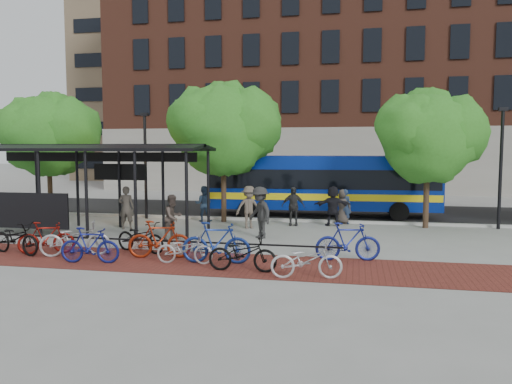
% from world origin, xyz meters
% --- Properties ---
extents(ground, '(160.00, 160.00, 0.00)m').
position_xyz_m(ground, '(0.00, 0.00, 0.00)').
color(ground, '#9E9E99').
rests_on(ground, ground).
extents(asphalt_street, '(160.00, 8.00, 0.01)m').
position_xyz_m(asphalt_street, '(0.00, 8.00, 0.01)').
color(asphalt_street, black).
rests_on(asphalt_street, ground).
extents(curb, '(160.00, 0.25, 0.12)m').
position_xyz_m(curb, '(0.00, 4.00, 0.06)').
color(curb, '#B7B7B2').
rests_on(curb, ground).
extents(brick_strip, '(24.00, 3.00, 0.01)m').
position_xyz_m(brick_strip, '(-2.00, -5.00, 0.00)').
color(brick_strip, maroon).
rests_on(brick_strip, ground).
extents(bike_rack_rail, '(12.00, 0.05, 0.95)m').
position_xyz_m(bike_rack_rail, '(-3.30, -4.10, 0.00)').
color(bike_rack_rail, black).
rests_on(bike_rack_rail, ground).
extents(building_brick, '(55.00, 14.00, 20.00)m').
position_xyz_m(building_brick, '(10.00, 26.00, 10.00)').
color(building_brick, brown).
rests_on(building_brick, ground).
extents(building_tower, '(22.00, 22.00, 30.00)m').
position_xyz_m(building_tower, '(-16.00, 40.00, 15.00)').
color(building_tower, '#7A664C').
rests_on(building_tower, ground).
extents(bus_shelter, '(10.60, 3.07, 3.60)m').
position_xyz_m(bus_shelter, '(-8.13, -0.48, 3.00)').
color(bus_shelter, black).
rests_on(bus_shelter, ground).
extents(tree_a, '(4.90, 4.00, 6.18)m').
position_xyz_m(tree_a, '(-11.91, 3.35, 4.24)').
color(tree_a, '#382619').
rests_on(tree_a, ground).
extents(tree_b, '(5.15, 4.20, 6.47)m').
position_xyz_m(tree_b, '(-2.90, 3.35, 4.46)').
color(tree_b, '#382619').
rests_on(tree_b, ground).
extents(tree_c, '(4.66, 3.80, 5.92)m').
position_xyz_m(tree_c, '(6.09, 3.35, 4.05)').
color(tree_c, '#382619').
rests_on(tree_c, ground).
extents(lamp_post_left, '(0.35, 0.20, 5.12)m').
position_xyz_m(lamp_post_left, '(-7.00, 3.60, 2.75)').
color(lamp_post_left, black).
rests_on(lamp_post_left, ground).
extents(lamp_post_right, '(0.35, 0.20, 5.12)m').
position_xyz_m(lamp_post_right, '(9.00, 3.60, 2.75)').
color(lamp_post_right, black).
rests_on(lamp_post_right, ground).
extents(bus, '(11.39, 3.08, 3.05)m').
position_xyz_m(bus, '(1.37, 6.15, 1.75)').
color(bus, navy).
rests_on(bus, ground).
extents(bike_0, '(2.16, 1.23, 1.07)m').
position_xyz_m(bike_0, '(-7.69, -5.01, 0.54)').
color(bike_0, black).
rests_on(bike_0, ground).
extents(bike_1, '(1.81, 1.16, 1.06)m').
position_xyz_m(bike_1, '(-6.77, -4.76, 0.53)').
color(bike_1, maroon).
rests_on(bike_1, ground).
extents(bike_2, '(2.27, 1.55, 1.13)m').
position_xyz_m(bike_2, '(-5.67, -4.87, 0.57)').
color(bike_2, '#9E9EA0').
rests_on(bike_2, ground).
extents(bike_3, '(1.85, 0.72, 1.08)m').
position_xyz_m(bike_3, '(-4.69, -5.68, 0.54)').
color(bike_3, navy).
rests_on(bike_3, ground).
extents(bike_4, '(2.05, 1.22, 1.02)m').
position_xyz_m(bike_4, '(-3.88, -3.91, 0.51)').
color(bike_4, black).
rests_on(bike_4, ground).
extents(bike_5, '(2.04, 0.95, 1.18)m').
position_xyz_m(bike_5, '(-2.93, -4.61, 0.59)').
color(bike_5, maroon).
rests_on(bike_5, ground).
extents(bike_6, '(1.74, 0.71, 0.89)m').
position_xyz_m(bike_6, '(-1.89, -5.20, 0.45)').
color(bike_6, '#AEAEB0').
rests_on(bike_6, ground).
extents(bike_7, '(2.12, 0.77, 1.25)m').
position_xyz_m(bike_7, '(-1.00, -4.97, 0.62)').
color(bike_7, navy).
rests_on(bike_7, ground).
extents(bike_8, '(1.94, 0.68, 1.02)m').
position_xyz_m(bike_8, '(-0.01, -5.75, 0.51)').
color(bike_8, black).
rests_on(bike_8, ground).
extents(bike_10, '(1.97, 0.97, 0.99)m').
position_xyz_m(bike_10, '(1.80, -6.16, 0.50)').
color(bike_10, silver).
rests_on(bike_10, ground).
extents(bike_11, '(2.03, 0.86, 1.18)m').
position_xyz_m(bike_11, '(2.83, -3.83, 0.59)').
color(bike_11, navy).
rests_on(bike_11, ground).
extents(pedestrian_1, '(0.74, 0.55, 1.83)m').
position_xyz_m(pedestrian_1, '(-6.49, 0.42, 0.91)').
color(pedestrian_1, '#453F37').
rests_on(pedestrian_1, ground).
extents(pedestrian_2, '(0.91, 0.76, 1.67)m').
position_xyz_m(pedestrian_2, '(-3.94, 3.17, 0.84)').
color(pedestrian_2, '#1D2E45').
rests_on(pedestrian_2, ground).
extents(pedestrian_3, '(1.36, 1.15, 1.82)m').
position_xyz_m(pedestrian_3, '(-1.44, 1.67, 0.91)').
color(pedestrian_3, brown).
rests_on(pedestrian_3, ground).
extents(pedestrian_4, '(1.05, 0.52, 1.73)m').
position_xyz_m(pedestrian_4, '(0.31, 2.80, 0.86)').
color(pedestrian_4, '#2B2B2B').
rests_on(pedestrian_4, ground).
extents(pedestrian_5, '(1.71, 0.83, 1.77)m').
position_xyz_m(pedestrian_5, '(2.04, 3.09, 0.88)').
color(pedestrian_5, black).
rests_on(pedestrian_5, ground).
extents(pedestrian_6, '(0.85, 0.63, 1.58)m').
position_xyz_m(pedestrian_6, '(2.45, 3.80, 0.79)').
color(pedestrian_6, '#433B35').
rests_on(pedestrian_6, ground).
extents(pedestrian_7, '(0.64, 0.48, 1.58)m').
position_xyz_m(pedestrian_7, '(2.55, 3.80, 0.79)').
color(pedestrian_7, '#21314F').
rests_on(pedestrian_7, ground).
extents(pedestrian_8, '(0.94, 1.02, 1.70)m').
position_xyz_m(pedestrian_8, '(-3.67, -1.50, 0.85)').
color(pedestrian_8, '#4B3F38').
rests_on(pedestrian_8, ground).
extents(pedestrian_9, '(1.40, 1.43, 1.97)m').
position_xyz_m(pedestrian_9, '(-0.52, -0.58, 0.99)').
color(pedestrian_9, '#2B2B2B').
rests_on(pedestrian_9, ground).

